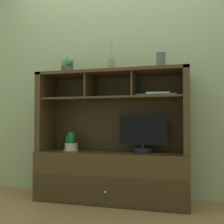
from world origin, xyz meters
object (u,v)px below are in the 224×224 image
potted_succulent (67,65)px  potted_orchid (71,142)px  tv_monitor (143,137)px  magazine_stack_left (158,95)px  diffuser_bottle (111,65)px  ceramic_vase (161,61)px  media_console (112,160)px

potted_succulent → potted_orchid: bearing=7.5°
tv_monitor → magazine_stack_left: size_ratio=1.27×
tv_monitor → potted_orchid: bearing=179.2°
diffuser_bottle → ceramic_vase: (0.50, -0.00, 0.02)m
media_console → tv_monitor: size_ratio=3.20×
diffuser_bottle → potted_succulent: bearing=177.0°
media_console → magazine_stack_left: size_ratio=4.06×
potted_succulent → ceramic_vase: 0.99m
media_console → ceramic_vase: size_ratio=9.70×
tv_monitor → magazine_stack_left: 0.43m
media_console → ceramic_vase: ceramic_vase is taller
ceramic_vase → media_console: bearing=175.7°
tv_monitor → potted_orchid: size_ratio=2.41×
ceramic_vase → tv_monitor: bearing=172.3°
media_console → tv_monitor: bearing=-2.3°
diffuser_bottle → potted_orchid: bearing=176.0°
potted_orchid → magazine_stack_left: bearing=-1.5°
potted_orchid → diffuser_bottle: bearing=-4.0°
media_console → potted_succulent: potted_succulent is taller
tv_monitor → potted_succulent: 1.10m
tv_monitor → diffuser_bottle: diffuser_bottle is taller
tv_monitor → ceramic_vase: bearing=-7.7°
potted_succulent → ceramic_vase: potted_succulent is taller
media_console → potted_succulent: bearing=-179.2°
potted_orchid → potted_succulent: potted_succulent is taller
tv_monitor → media_console: bearing=177.7°
media_console → tv_monitor: (0.31, -0.01, 0.24)m
tv_monitor → potted_succulent: potted_succulent is taller
tv_monitor → magazine_stack_left: bearing=-4.7°
media_console → diffuser_bottle: (0.00, -0.03, 0.96)m
diffuser_bottle → ceramic_vase: size_ratio=2.06×
media_console → magazine_stack_left: (0.47, -0.02, 0.65)m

